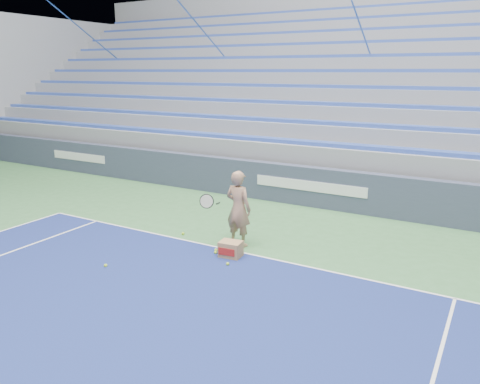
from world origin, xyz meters
name	(u,v)px	position (x,y,z in m)	size (l,w,h in m)	color
sponsor_barrier	(311,187)	(0.00, 15.88, 0.55)	(30.00, 0.32, 1.10)	#363D52
bleachers	(370,107)	(0.00, 21.60, 2.36)	(31.00, 9.15, 7.30)	gray
tennis_player	(238,208)	(-0.23, 12.25, 0.82)	(0.92, 0.84, 1.64)	tan
ball_box	(231,249)	(-0.03, 11.59, 0.16)	(0.47, 0.38, 0.33)	#A0784D
tennis_ball_0	(226,247)	(-0.36, 11.95, 0.03)	(0.07, 0.07, 0.07)	#B2DB2C
tennis_ball_1	(228,264)	(0.14, 11.19, 0.03)	(0.07, 0.07, 0.07)	#B2DB2C
tennis_ball_2	(216,250)	(-0.45, 11.68, 0.03)	(0.07, 0.07, 0.07)	#B2DB2C
tennis_ball_3	(106,266)	(-1.85, 9.96, 0.03)	(0.07, 0.07, 0.07)	#B2DB2C
tennis_ball_4	(215,252)	(-0.38, 11.57, 0.03)	(0.07, 0.07, 0.07)	#B2DB2C
tennis_ball_5	(183,234)	(-1.65, 12.17, 0.03)	(0.07, 0.07, 0.07)	#B2DB2C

